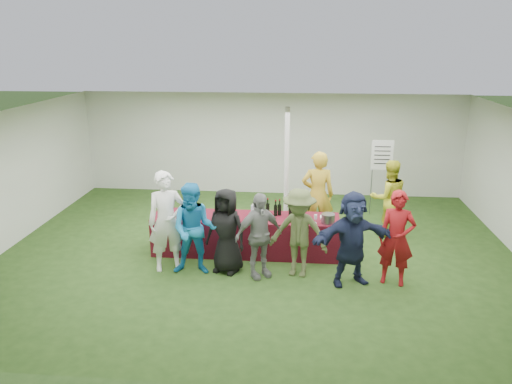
# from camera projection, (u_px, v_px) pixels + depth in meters

# --- Properties ---
(ground) EXTENTS (60.00, 60.00, 0.00)m
(ground) POSITION_uv_depth(u_px,v_px,m) (258.00, 252.00, 9.85)
(ground) COLOR #284719
(ground) RESTS_ON ground
(tent) EXTENTS (10.00, 10.00, 10.00)m
(tent) POSITION_uv_depth(u_px,v_px,m) (287.00, 171.00, 10.55)
(tent) COLOR white
(tent) RESTS_ON ground
(serving_table) EXTENTS (3.60, 0.80, 0.75)m
(serving_table) POSITION_uv_depth(u_px,v_px,m) (246.00, 235.00, 9.72)
(serving_table) COLOR maroon
(serving_table) RESTS_ON ground
(wine_bottles) EXTENTS (0.81, 0.15, 0.32)m
(wine_bottles) POSITION_uv_depth(u_px,v_px,m) (281.00, 209.00, 9.65)
(wine_bottles) COLOR black
(wine_bottles) RESTS_ON serving_table
(wine_glasses) EXTENTS (2.79, 0.14, 0.16)m
(wine_glasses) POSITION_uv_depth(u_px,v_px,m) (222.00, 215.00, 9.38)
(wine_glasses) COLOR silver
(wine_glasses) RESTS_ON serving_table
(water_bottle) EXTENTS (0.07, 0.07, 0.23)m
(water_bottle) POSITION_uv_depth(u_px,v_px,m) (253.00, 210.00, 9.65)
(water_bottle) COLOR silver
(water_bottle) RESTS_ON serving_table
(bar_towel) EXTENTS (0.25, 0.18, 0.03)m
(bar_towel) POSITION_uv_depth(u_px,v_px,m) (327.00, 217.00, 9.52)
(bar_towel) COLOR white
(bar_towel) RESTS_ON serving_table
(dump_bucket) EXTENTS (0.25, 0.25, 0.18)m
(dump_bucket) POSITION_uv_depth(u_px,v_px,m) (328.00, 219.00, 9.24)
(dump_bucket) COLOR slate
(dump_bucket) RESTS_ON serving_table
(wine_list_sign) EXTENTS (0.50, 0.03, 1.80)m
(wine_list_sign) POSITION_uv_depth(u_px,v_px,m) (382.00, 161.00, 11.60)
(wine_list_sign) COLOR slate
(wine_list_sign) RESTS_ON ground
(staff_pourer) EXTENTS (0.70, 0.47, 1.86)m
(staff_pourer) POSITION_uv_depth(u_px,v_px,m) (318.00, 195.00, 10.34)
(staff_pourer) COLOR gold
(staff_pourer) RESTS_ON ground
(staff_back) EXTENTS (0.91, 0.77, 1.64)m
(staff_back) POSITION_uv_depth(u_px,v_px,m) (388.00, 198.00, 10.51)
(staff_back) COLOR gold
(staff_back) RESTS_ON ground
(customer_0) EXTENTS (0.79, 0.66, 1.83)m
(customer_0) POSITION_uv_depth(u_px,v_px,m) (167.00, 222.00, 8.87)
(customer_0) COLOR white
(customer_0) RESTS_ON ground
(customer_1) EXTENTS (0.84, 0.67, 1.67)m
(customer_1) POSITION_uv_depth(u_px,v_px,m) (194.00, 229.00, 8.74)
(customer_1) COLOR #187AB9
(customer_1) RESTS_ON ground
(customer_2) EXTENTS (0.88, 0.72, 1.55)m
(customer_2) POSITION_uv_depth(u_px,v_px,m) (226.00, 231.00, 8.83)
(customer_2) COLOR black
(customer_2) RESTS_ON ground
(customer_3) EXTENTS (0.96, 0.81, 1.54)m
(customer_3) POSITION_uv_depth(u_px,v_px,m) (259.00, 236.00, 8.63)
(customer_3) COLOR gray
(customer_3) RESTS_ON ground
(customer_4) EXTENTS (1.14, 0.82, 1.60)m
(customer_4) POSITION_uv_depth(u_px,v_px,m) (299.00, 233.00, 8.66)
(customer_4) COLOR #4C562E
(customer_4) RESTS_ON ground
(customer_5) EXTENTS (1.60, 0.96, 1.64)m
(customer_5) POSITION_uv_depth(u_px,v_px,m) (352.00, 239.00, 8.36)
(customer_5) COLOR #1B2240
(customer_5) RESTS_ON ground
(customer_6) EXTENTS (0.68, 0.54, 1.65)m
(customer_6) POSITION_uv_depth(u_px,v_px,m) (397.00, 238.00, 8.37)
(customer_6) COLOR maroon
(customer_6) RESTS_ON ground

